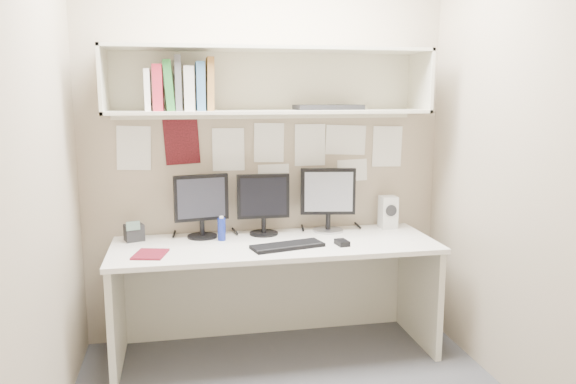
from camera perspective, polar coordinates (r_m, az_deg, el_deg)
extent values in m
cube|color=#9F9079|center=(3.74, -2.26, 4.73)|extent=(2.40, 0.02, 2.60)
cube|color=#9F9079|center=(1.81, 7.57, -1.03)|extent=(2.40, 0.02, 2.60)
cube|color=#9F9079|center=(2.78, -24.09, 2.02)|extent=(0.02, 2.00, 2.60)
cube|color=#9F9079|center=(3.23, 22.27, 3.16)|extent=(0.02, 2.00, 2.60)
cube|color=silver|center=(3.50, -1.28, -5.40)|extent=(2.00, 0.70, 0.03)
cube|color=beige|center=(3.92, -2.09, -9.29)|extent=(1.96, 0.02, 0.70)
cube|color=beige|center=(3.54, -1.79, 8.16)|extent=(2.00, 0.38, 0.02)
cube|color=beige|center=(3.54, -1.83, 14.31)|extent=(2.00, 0.38, 0.02)
cube|color=beige|center=(3.71, -2.27, 11.17)|extent=(2.00, 0.02, 0.40)
cube|color=beige|center=(3.51, -18.26, 10.76)|extent=(0.02, 0.38, 0.40)
cube|color=beige|center=(3.82, 13.28, 10.89)|extent=(0.02, 0.38, 0.40)
cylinder|color=black|center=(3.66, -8.69, -4.47)|extent=(0.19, 0.19, 0.01)
cylinder|color=black|center=(3.64, -8.71, -3.63)|extent=(0.03, 0.03, 0.10)
cube|color=black|center=(3.62, -8.80, -0.57)|extent=(0.35, 0.10, 0.30)
cube|color=black|center=(3.60, -8.79, -0.63)|extent=(0.30, 0.06, 0.25)
cylinder|color=black|center=(3.69, -2.48, -4.22)|extent=(0.19, 0.19, 0.01)
cylinder|color=black|center=(3.68, -2.48, -3.40)|extent=(0.03, 0.03, 0.09)
cube|color=black|center=(3.65, -2.53, -0.43)|extent=(0.34, 0.04, 0.29)
cube|color=black|center=(3.63, -2.49, -0.49)|extent=(0.30, 0.01, 0.25)
cylinder|color=#A5A5AA|center=(3.78, 4.08, -3.89)|extent=(0.20, 0.20, 0.01)
cylinder|color=black|center=(3.77, 4.09, -3.04)|extent=(0.03, 0.03, 0.10)
cube|color=black|center=(3.74, 4.08, 0.06)|extent=(0.37, 0.10, 0.31)
cube|color=#ACACB1|center=(3.72, 4.16, 0.01)|extent=(0.31, 0.06, 0.26)
cube|color=black|center=(3.38, -0.05, -5.50)|extent=(0.46, 0.25, 0.02)
cube|color=black|center=(3.45, 5.51, -5.15)|extent=(0.08, 0.11, 0.03)
cube|color=beige|center=(3.91, 10.12, -2.02)|extent=(0.11, 0.11, 0.22)
cylinder|color=black|center=(3.85, 10.44, -1.87)|extent=(0.08, 0.01, 0.08)
cylinder|color=navy|center=(3.55, -6.76, -3.78)|extent=(0.05, 0.05, 0.14)
cylinder|color=white|center=(3.54, -6.78, -2.59)|extent=(0.03, 0.03, 0.02)
cube|color=#5C0F1D|center=(3.32, -13.82, -6.16)|extent=(0.22, 0.24, 0.01)
cube|color=black|center=(3.65, -15.36, -4.01)|extent=(0.14, 0.12, 0.10)
cube|color=#4C6659|center=(3.59, -15.46, -3.33)|extent=(0.08, 0.03, 0.06)
cube|color=white|center=(3.47, -14.05, 10.01)|extent=(0.03, 0.20, 0.24)
cube|color=#AE2032|center=(3.47, -13.08, 10.27)|extent=(0.06, 0.20, 0.27)
cube|color=#22682A|center=(3.47, -12.00, 10.53)|extent=(0.05, 0.20, 0.30)
cube|color=#4B4C50|center=(3.47, -11.09, 10.78)|extent=(0.04, 0.20, 0.32)
cube|color=beige|center=(3.47, -10.04, 10.30)|extent=(0.06, 0.20, 0.26)
cube|color=#3A6491|center=(3.47, -8.90, 10.55)|extent=(0.05, 0.20, 0.29)
cube|color=olive|center=(3.47, -7.93, 10.80)|extent=(0.04, 0.20, 0.31)
cube|color=black|center=(3.64, 4.14, 8.59)|extent=(0.45, 0.21, 0.03)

